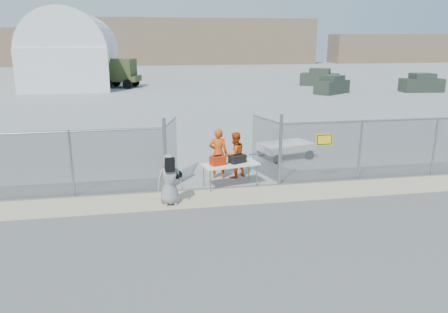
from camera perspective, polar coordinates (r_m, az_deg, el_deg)
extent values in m
plane|color=#545454|center=(13.39, 1.54, -6.75)|extent=(160.00, 160.00, 0.00)
cube|color=gray|center=(54.45, -7.66, 9.71)|extent=(160.00, 80.00, 0.01)
cube|color=#BEAE88|center=(14.31, 0.72, -5.26)|extent=(44.00, 1.60, 0.01)
cube|color=red|center=(14.86, -0.81, -0.52)|extent=(0.58, 0.48, 0.31)
cube|color=black|center=(15.14, 1.76, -0.31)|extent=(0.66, 0.56, 0.28)
imported|color=#DC4B0C|center=(15.94, -0.76, 0.40)|extent=(0.77, 0.61, 1.87)
imported|color=#DC4B0C|center=(16.06, 1.43, 0.20)|extent=(1.04, 0.96, 1.71)
imported|color=gray|center=(13.53, -7.12, -3.01)|extent=(0.81, 0.55, 1.61)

